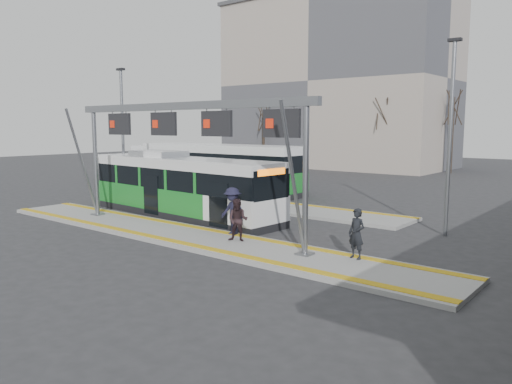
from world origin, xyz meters
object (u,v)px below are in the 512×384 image
(passenger_c, at_px, (233,211))
(passenger_a, at_px, (357,234))
(hero_bus, at_px, (182,187))
(passenger_b, at_px, (238,220))
(gantry, at_px, (182,129))

(passenger_c, bearing_deg, passenger_a, 5.04)
(hero_bus, relative_size, passenger_b, 7.31)
(gantry, xyz_separation_m, passenger_b, (2.81, 0.13, -3.35))
(hero_bus, distance_m, passenger_a, 10.99)
(gantry, xyz_separation_m, hero_bus, (-3.31, 2.99, -2.85))
(gantry, distance_m, passenger_c, 3.83)
(passenger_b, xyz_separation_m, passenger_c, (-0.90, 0.71, 0.14))
(hero_bus, bearing_deg, passenger_a, -8.73)
(gantry, relative_size, passenger_b, 8.17)
(hero_bus, height_order, passenger_b, hero_bus)
(gantry, height_order, passenger_a, gantry)
(passenger_a, bearing_deg, hero_bus, 179.95)
(passenger_a, bearing_deg, passenger_b, -161.17)
(gantry, xyz_separation_m, passenger_c, (1.91, 0.85, -3.21))
(passenger_a, height_order, passenger_c, passenger_c)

